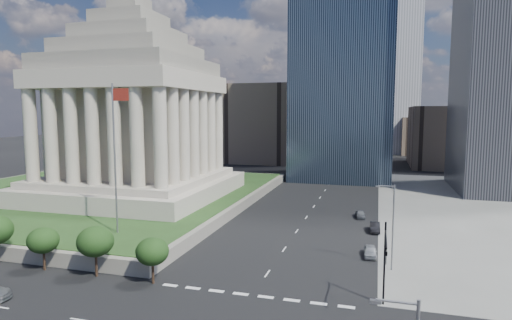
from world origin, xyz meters
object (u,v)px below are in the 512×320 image
(flagpole, at_px, (116,150))
(parked_sedan_far, at_px, (360,214))
(war_memorial, at_px, (133,95))
(parked_sedan_mid, at_px, (375,227))
(street_lamp_north, at_px, (392,222))
(traffic_signal_ne, at_px, (385,257))
(parked_sedan_near, at_px, (370,251))

(flagpole, relative_size, parked_sedan_far, 5.20)
(war_memorial, relative_size, flagpole, 1.95)
(parked_sedan_far, bearing_deg, parked_sedan_mid, -80.57)
(flagpole, height_order, parked_sedan_mid, flagpole)
(parked_sedan_far, bearing_deg, street_lamp_north, -87.48)
(war_memorial, height_order, street_lamp_north, war_memorial)
(flagpole, xyz_separation_m, street_lamp_north, (35.16, 1.00, -7.45))
(flagpole, bearing_deg, war_memorial, 116.89)
(traffic_signal_ne, xyz_separation_m, parked_sedan_mid, (-1.00, 27.37, -4.56))
(traffic_signal_ne, bearing_deg, street_lamp_north, 85.81)
(flagpole, height_order, street_lamp_north, flagpole)
(street_lamp_north, height_order, parked_sedan_near, street_lamp_north)
(traffic_signal_ne, height_order, parked_sedan_mid, traffic_signal_ne)
(flagpole, relative_size, street_lamp_north, 2.00)
(war_memorial, relative_size, traffic_signal_ne, 4.88)
(traffic_signal_ne, bearing_deg, flagpole, 163.29)
(war_memorial, xyz_separation_m, parked_sedan_near, (45.04, -18.81, -20.73))
(parked_sedan_far, bearing_deg, parked_sedan_near, -91.80)
(flagpole, xyz_separation_m, parked_sedan_far, (30.83, 25.23, -12.46))
(war_memorial, distance_m, parked_sedan_mid, 50.47)
(parked_sedan_mid, distance_m, parked_sedan_far, 8.53)
(war_memorial, relative_size, street_lamp_north, 3.90)
(street_lamp_north, bearing_deg, war_memorial, 154.08)
(flagpole, bearing_deg, traffic_signal_ne, -16.71)
(war_memorial, height_order, parked_sedan_near, war_memorial)
(street_lamp_north, bearing_deg, parked_sedan_mid, 96.49)
(parked_sedan_mid, bearing_deg, street_lamp_north, -85.80)
(street_lamp_north, relative_size, parked_sedan_mid, 2.40)
(street_lamp_north, bearing_deg, flagpole, -178.37)
(parked_sedan_mid, bearing_deg, traffic_signal_ne, -90.20)
(traffic_signal_ne, relative_size, parked_sedan_far, 2.08)
(war_memorial, height_order, parked_sedan_far, war_memorial)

